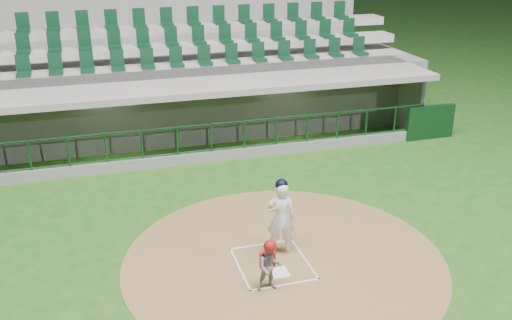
% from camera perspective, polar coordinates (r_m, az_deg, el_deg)
% --- Properties ---
extents(ground, '(120.00, 120.00, 0.00)m').
position_cam_1_polar(ground, '(13.05, 1.26, -9.67)').
color(ground, '#214F16').
rests_on(ground, ground).
extents(dirt_circle, '(7.20, 7.20, 0.01)m').
position_cam_1_polar(dirt_circle, '(12.97, 2.81, -9.89)').
color(dirt_circle, brown).
rests_on(dirt_circle, ground).
extents(home_plate, '(0.43, 0.43, 0.02)m').
position_cam_1_polar(home_plate, '(12.48, 2.25, -11.21)').
color(home_plate, white).
rests_on(home_plate, dirt_circle).
extents(batter_box_chalk, '(1.55, 1.80, 0.01)m').
position_cam_1_polar(batter_box_chalk, '(12.80, 1.67, -10.28)').
color(batter_box_chalk, silver).
rests_on(batter_box_chalk, ground).
extents(dugout_structure, '(16.40, 3.70, 3.00)m').
position_cam_1_polar(dugout_structure, '(19.62, -5.21, 4.47)').
color(dugout_structure, slate).
rests_on(dugout_structure, ground).
extents(seating_deck, '(17.00, 6.72, 5.15)m').
position_cam_1_polar(seating_deck, '(22.40, -7.26, 7.85)').
color(seating_deck, slate).
rests_on(seating_deck, ground).
extents(batter, '(0.90, 0.93, 1.81)m').
position_cam_1_polar(batter, '(12.80, 2.50, -5.64)').
color(batter, white).
rests_on(batter, dirt_circle).
extents(catcher, '(0.55, 0.45, 1.13)m').
position_cam_1_polar(catcher, '(11.69, 1.37, -10.47)').
color(catcher, gray).
rests_on(catcher, dirt_circle).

